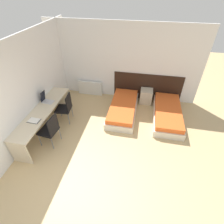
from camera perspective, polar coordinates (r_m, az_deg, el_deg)
ground_plane at (r=4.26m, az=-6.30°, el=-24.43°), size 20.00×20.00×0.00m
wall_back at (r=6.37m, az=3.30°, el=15.77°), size 5.44×0.05×2.70m
wall_left at (r=5.45m, az=-24.57°, el=8.21°), size 0.05×4.99×2.70m
headboard_panel at (r=6.65m, az=11.41°, el=8.02°), size 2.47×0.03×1.02m
bed_near_window at (r=5.98m, az=3.61°, el=1.23°), size 0.89×2.02×0.37m
bed_near_door at (r=6.03m, az=17.64°, el=-0.46°), size 0.89×2.02×0.37m
nightstand at (r=6.57m, az=11.07°, el=5.11°), size 0.43×0.42×0.52m
radiator at (r=6.99m, az=-7.15°, el=7.85°), size 0.95×0.12×0.55m
desk at (r=5.46m, az=-21.53°, el=-0.53°), size 0.56×2.57×0.72m
chair_near_laptop at (r=5.63m, az=-15.03°, el=1.58°), size 0.50×0.50×0.97m
chair_near_notebook at (r=4.96m, az=-19.58°, el=-5.28°), size 0.50×0.50×0.97m
laptop at (r=5.66m, az=-20.69°, el=3.76°), size 0.36×0.24×0.35m
open_notebook at (r=5.07m, az=-24.14°, el=-2.56°), size 0.31×0.23×0.02m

